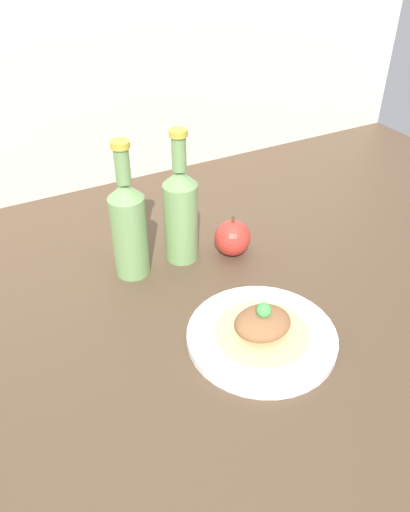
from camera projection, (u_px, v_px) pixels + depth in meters
The scene contains 7 objects.
ground_plane at pixel (219, 300), 94.90cm from camera, with size 180.00×110.00×4.00cm, color brown.
wall_backsplash at pixel (102, 13), 108.99cm from camera, with size 180.00×3.00×80.00cm.
plate at pixel (262, 335), 82.91cm from camera, with size 25.01×25.01×1.82cm.
plated_food at pixel (263, 325), 81.47cm from camera, with size 15.74×15.74×6.32cm.
cider_bottle_left at pixel (129, 226), 92.75cm from camera, with size 6.74×6.74×27.30cm.
cider_bottle_right at pixel (181, 212), 96.91cm from camera, with size 6.74×6.74×27.30cm.
apple at pixel (232, 238), 101.95cm from camera, with size 7.50×7.50×8.94cm.
Camera 1 is at (-36.57, -62.65, 59.80)cm, focal length 35.00 mm.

